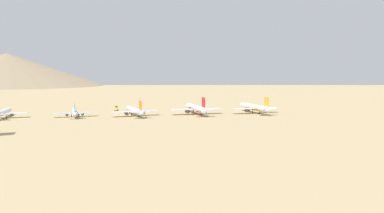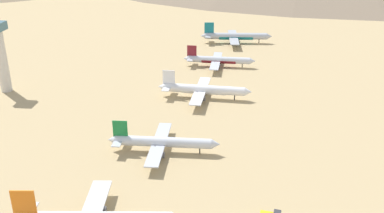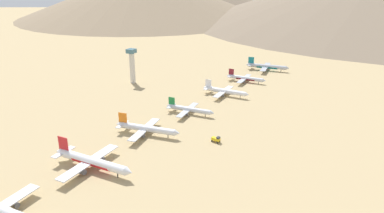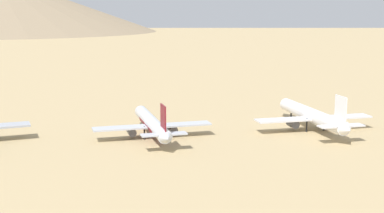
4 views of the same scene
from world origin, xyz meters
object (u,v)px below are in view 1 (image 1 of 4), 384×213
(parked_jet_0, at_px, (255,107))
(parked_jet_4, at_px, (3,113))
(service_truck, at_px, (116,108))
(parked_jet_3, at_px, (75,112))
(parked_jet_2, at_px, (135,110))
(parked_jet_1, at_px, (196,108))

(parked_jet_0, bearing_deg, parked_jet_4, 79.88)
(parked_jet_0, xyz_separation_m, service_truck, (56.77, 103.36, -2.65))
(parked_jet_3, distance_m, service_truck, 47.88)
(parked_jet_2, distance_m, service_truck, 44.66)
(parked_jet_0, height_order, parked_jet_3, parked_jet_0)
(parked_jet_0, height_order, parked_jet_4, parked_jet_0)
(parked_jet_0, relative_size, parked_jet_2, 1.11)
(parked_jet_4, bearing_deg, parked_jet_0, -100.12)
(parked_jet_1, bearing_deg, parked_jet_4, 80.06)
(parked_jet_3, height_order, service_truck, parked_jet_3)
(parked_jet_3, bearing_deg, parked_jet_1, -98.94)
(parked_jet_0, distance_m, parked_jet_3, 139.24)
(parked_jet_0, height_order, service_truck, parked_jet_0)
(service_truck, bearing_deg, parked_jet_3, 134.81)
(parked_jet_1, xyz_separation_m, parked_jet_3, (14.15, 89.98, -1.18))
(parked_jet_2, xyz_separation_m, parked_jet_4, (20.21, 91.13, -0.35))
(parked_jet_0, bearing_deg, parked_jet_3, 80.47)
(parked_jet_4, xyz_separation_m, service_truck, (23.58, -82.65, -1.86))
(parked_jet_2, relative_size, service_truck, 7.99)
(parked_jet_0, relative_size, service_truck, 8.88)
(parked_jet_4, bearing_deg, parked_jet_3, -101.77)
(parked_jet_1, xyz_separation_m, parked_jet_4, (24.30, 138.69, -0.91))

